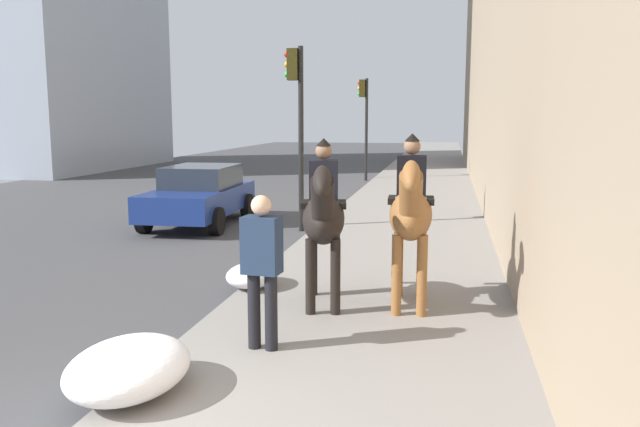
{
  "coord_description": "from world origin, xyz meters",
  "views": [
    {
      "loc": [
        -4.09,
        -2.97,
        2.65
      ],
      "look_at": [
        4.0,
        -1.37,
        1.4
      ],
      "focal_mm": 36.2,
      "sensor_mm": 36.0,
      "label": 1
    }
  ],
  "objects_px": {
    "mounted_horse_near": "(323,216)",
    "traffic_light_near_curb": "(297,110)",
    "car_near_lane": "(200,195)",
    "traffic_light_far_curb": "(364,113)",
    "mounted_horse_far": "(411,212)",
    "pedestrian_greeting": "(262,262)"
  },
  "relations": [
    {
      "from": "mounted_horse_near",
      "to": "car_near_lane",
      "type": "xyz_separation_m",
      "value": [
        6.53,
        4.35,
        -0.6
      ]
    },
    {
      "from": "mounted_horse_far",
      "to": "traffic_light_near_curb",
      "type": "xyz_separation_m",
      "value": [
        5.98,
        2.92,
        1.39
      ]
    },
    {
      "from": "car_near_lane",
      "to": "traffic_light_far_curb",
      "type": "bearing_deg",
      "value": 165.68
    },
    {
      "from": "mounted_horse_near",
      "to": "mounted_horse_far",
      "type": "bearing_deg",
      "value": 87.78
    },
    {
      "from": "mounted_horse_near",
      "to": "mounted_horse_far",
      "type": "relative_size",
      "value": 0.97
    },
    {
      "from": "pedestrian_greeting",
      "to": "car_near_lane",
      "type": "bearing_deg",
      "value": 32.16
    },
    {
      "from": "mounted_horse_far",
      "to": "pedestrian_greeting",
      "type": "bearing_deg",
      "value": -40.93
    },
    {
      "from": "mounted_horse_near",
      "to": "mounted_horse_far",
      "type": "xyz_separation_m",
      "value": [
        0.15,
        -1.13,
        0.06
      ]
    },
    {
      "from": "mounted_horse_far",
      "to": "car_near_lane",
      "type": "height_order",
      "value": "mounted_horse_far"
    },
    {
      "from": "pedestrian_greeting",
      "to": "car_near_lane",
      "type": "xyz_separation_m",
      "value": [
        8.26,
        4.0,
        -0.35
      ]
    },
    {
      "from": "pedestrian_greeting",
      "to": "traffic_light_near_curb",
      "type": "xyz_separation_m",
      "value": [
        7.86,
        1.44,
        1.7
      ]
    },
    {
      "from": "traffic_light_near_curb",
      "to": "traffic_light_far_curb",
      "type": "relative_size",
      "value": 1.01
    },
    {
      "from": "mounted_horse_far",
      "to": "car_near_lane",
      "type": "relative_size",
      "value": 0.56
    },
    {
      "from": "pedestrian_greeting",
      "to": "traffic_light_near_curb",
      "type": "distance_m",
      "value": 8.17
    },
    {
      "from": "traffic_light_near_curb",
      "to": "pedestrian_greeting",
      "type": "bearing_deg",
      "value": -169.6
    },
    {
      "from": "pedestrian_greeting",
      "to": "traffic_light_far_curb",
      "type": "bearing_deg",
      "value": 10.48
    },
    {
      "from": "traffic_light_far_curb",
      "to": "mounted_horse_far",
      "type": "bearing_deg",
      "value": -170.77
    },
    {
      "from": "mounted_horse_near",
      "to": "traffic_light_near_curb",
      "type": "relative_size",
      "value": 0.53
    },
    {
      "from": "car_near_lane",
      "to": "traffic_light_near_curb",
      "type": "distance_m",
      "value": 3.3
    },
    {
      "from": "mounted_horse_near",
      "to": "pedestrian_greeting",
      "type": "height_order",
      "value": "mounted_horse_near"
    },
    {
      "from": "mounted_horse_near",
      "to": "traffic_light_near_curb",
      "type": "bearing_deg",
      "value": -173.62
    },
    {
      "from": "mounted_horse_near",
      "to": "mounted_horse_far",
      "type": "distance_m",
      "value": 1.15
    }
  ]
}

